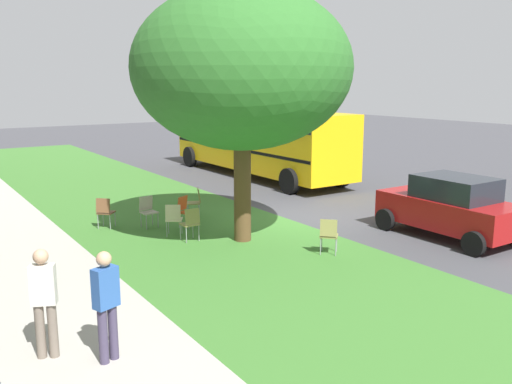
{
  "coord_description": "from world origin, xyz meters",
  "views": [
    {
      "loc": [
        -12.57,
        9.88,
        4.06
      ],
      "look_at": [
        -0.62,
        1.91,
        1.16
      ],
      "focal_mm": 38.44,
      "sensor_mm": 36.0,
      "label": 1
    }
  ],
  "objects_px": {
    "chair_0": "(191,222)",
    "chair_4": "(329,233)",
    "chair_3": "(148,209)",
    "chair_5": "(105,210)",
    "chair_2": "(196,200)",
    "chair_1": "(186,209)",
    "school_bus": "(257,136)",
    "chair_6": "(174,217)",
    "pedestrian_0": "(44,299)",
    "pedestrian_1": "(106,302)",
    "street_tree": "(242,69)",
    "parked_car": "(450,206)"
  },
  "relations": [
    {
      "from": "chair_1",
      "to": "chair_2",
      "type": "relative_size",
      "value": 1.0
    },
    {
      "from": "street_tree",
      "to": "pedestrian_1",
      "type": "height_order",
      "value": "street_tree"
    },
    {
      "from": "chair_5",
      "to": "pedestrian_1",
      "type": "height_order",
      "value": "pedestrian_1"
    },
    {
      "from": "chair_4",
      "to": "chair_1",
      "type": "bearing_deg",
      "value": 22.21
    },
    {
      "from": "pedestrian_1",
      "to": "chair_6",
      "type": "bearing_deg",
      "value": -33.52
    },
    {
      "from": "chair_0",
      "to": "chair_4",
      "type": "bearing_deg",
      "value": -141.62
    },
    {
      "from": "chair_6",
      "to": "pedestrian_0",
      "type": "height_order",
      "value": "pedestrian_0"
    },
    {
      "from": "chair_0",
      "to": "chair_4",
      "type": "distance_m",
      "value": 3.59
    },
    {
      "from": "chair_0",
      "to": "chair_5",
      "type": "xyz_separation_m",
      "value": [
        2.47,
        1.42,
        0.0
      ]
    },
    {
      "from": "street_tree",
      "to": "chair_0",
      "type": "bearing_deg",
      "value": 60.29
    },
    {
      "from": "chair_0",
      "to": "chair_6",
      "type": "height_order",
      "value": "same"
    },
    {
      "from": "chair_0",
      "to": "chair_5",
      "type": "bearing_deg",
      "value": 29.89
    },
    {
      "from": "chair_2",
      "to": "chair_5",
      "type": "bearing_deg",
      "value": 85.11
    },
    {
      "from": "street_tree",
      "to": "parked_car",
      "type": "bearing_deg",
      "value": -120.78
    },
    {
      "from": "chair_0",
      "to": "chair_2",
      "type": "bearing_deg",
      "value": -30.28
    },
    {
      "from": "chair_2",
      "to": "chair_5",
      "type": "xyz_separation_m",
      "value": [
        0.23,
        2.73,
        0.0
      ]
    },
    {
      "from": "chair_0",
      "to": "school_bus",
      "type": "relative_size",
      "value": 0.08
    },
    {
      "from": "chair_0",
      "to": "chair_2",
      "type": "xyz_separation_m",
      "value": [
        2.24,
        -1.31,
        0.0
      ]
    },
    {
      "from": "chair_2",
      "to": "chair_5",
      "type": "relative_size",
      "value": 1.0
    },
    {
      "from": "pedestrian_1",
      "to": "street_tree",
      "type": "bearing_deg",
      "value": -49.83
    },
    {
      "from": "chair_6",
      "to": "pedestrian_0",
      "type": "xyz_separation_m",
      "value": [
        -4.95,
        4.41,
        0.41
      ]
    },
    {
      "from": "pedestrian_1",
      "to": "chair_0",
      "type": "bearing_deg",
      "value": -38.18
    },
    {
      "from": "chair_5",
      "to": "school_bus",
      "type": "relative_size",
      "value": 0.08
    },
    {
      "from": "chair_5",
      "to": "parked_car",
      "type": "height_order",
      "value": "parked_car"
    },
    {
      "from": "chair_3",
      "to": "chair_5",
      "type": "distance_m",
      "value": 1.19
    },
    {
      "from": "chair_1",
      "to": "school_bus",
      "type": "relative_size",
      "value": 0.08
    },
    {
      "from": "chair_0",
      "to": "chair_4",
      "type": "relative_size",
      "value": 1.0
    },
    {
      "from": "chair_6",
      "to": "chair_1",
      "type": "bearing_deg",
      "value": -45.54
    },
    {
      "from": "chair_4",
      "to": "pedestrian_1",
      "type": "distance_m",
      "value": 6.44
    },
    {
      "from": "chair_0",
      "to": "chair_2",
      "type": "relative_size",
      "value": 1.0
    },
    {
      "from": "chair_0",
      "to": "pedestrian_0",
      "type": "bearing_deg",
      "value": 133.09
    },
    {
      "from": "street_tree",
      "to": "chair_1",
      "type": "distance_m",
      "value": 4.39
    },
    {
      "from": "chair_6",
      "to": "pedestrian_1",
      "type": "xyz_separation_m",
      "value": [
        -5.57,
        3.69,
        0.41
      ]
    },
    {
      "from": "school_bus",
      "to": "street_tree",
      "type": "bearing_deg",
      "value": 144.01
    },
    {
      "from": "pedestrian_0",
      "to": "chair_4",
      "type": "bearing_deg",
      "value": -77.86
    },
    {
      "from": "street_tree",
      "to": "chair_1",
      "type": "relative_size",
      "value": 7.26
    },
    {
      "from": "chair_3",
      "to": "chair_5",
      "type": "relative_size",
      "value": 1.0
    },
    {
      "from": "chair_2",
      "to": "chair_0",
      "type": "bearing_deg",
      "value": 149.72
    },
    {
      "from": "chair_6",
      "to": "parked_car",
      "type": "distance_m",
      "value": 7.32
    },
    {
      "from": "chair_0",
      "to": "chair_3",
      "type": "bearing_deg",
      "value": 10.73
    },
    {
      "from": "chair_2",
      "to": "pedestrian_0",
      "type": "relative_size",
      "value": 0.52
    },
    {
      "from": "chair_0",
      "to": "school_bus",
      "type": "xyz_separation_m",
      "value": [
        7.44,
        -7.05,
        1.24
      ]
    },
    {
      "from": "chair_0",
      "to": "pedestrian_0",
      "type": "relative_size",
      "value": 0.52
    },
    {
      "from": "pedestrian_0",
      "to": "school_bus",
      "type": "bearing_deg",
      "value": -44.77
    },
    {
      "from": "chair_1",
      "to": "chair_6",
      "type": "distance_m",
      "value": 0.97
    },
    {
      "from": "street_tree",
      "to": "chair_4",
      "type": "relative_size",
      "value": 7.26
    },
    {
      "from": "chair_4",
      "to": "pedestrian_0",
      "type": "relative_size",
      "value": 0.52
    },
    {
      "from": "pedestrian_0",
      "to": "chair_5",
      "type": "bearing_deg",
      "value": -25.03
    },
    {
      "from": "parked_car",
      "to": "school_bus",
      "type": "bearing_deg",
      "value": -6.21
    },
    {
      "from": "chair_0",
      "to": "chair_1",
      "type": "xyz_separation_m",
      "value": [
        1.35,
        -0.53,
        0.0
      ]
    }
  ]
}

